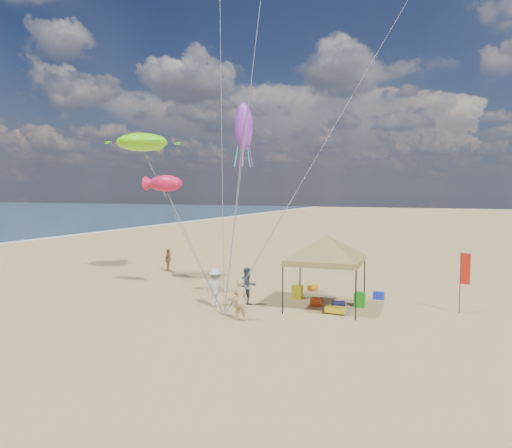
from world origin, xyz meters
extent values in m
plane|color=tan|center=(0.00, 0.00, 0.00)|extent=(280.00, 280.00, 0.00)
cylinder|color=black|center=(1.54, 5.24, 1.09)|extent=(0.07, 0.07, 2.19)
cylinder|color=black|center=(4.81, 5.44, 1.09)|extent=(0.07, 0.07, 2.19)
cylinder|color=black|center=(1.74, 1.96, 1.09)|extent=(0.07, 0.07, 2.19)
cylinder|color=black|center=(5.02, 2.17, 1.09)|extent=(0.07, 0.07, 2.19)
cube|color=olive|center=(3.28, 3.70, 2.32)|extent=(3.58, 3.58, 0.26)
pyramid|color=olive|center=(3.28, 3.70, 3.54)|extent=(6.62, 6.62, 1.09)
cylinder|color=black|center=(9.18, 5.22, 1.42)|extent=(0.04, 0.04, 2.84)
cube|color=red|center=(9.39, 5.20, 2.07)|extent=(0.42, 0.08, 1.42)
cube|color=red|center=(2.73, 4.11, 0.19)|extent=(0.54, 0.38, 0.38)
cube|color=#1527AE|center=(5.35, 6.68, 0.19)|extent=(0.54, 0.38, 0.38)
cylinder|color=#0C0F35|center=(3.84, 4.04, 0.18)|extent=(0.69, 0.54, 0.36)
cylinder|color=orange|center=(1.58, 7.50, 0.18)|extent=(0.54, 0.69, 0.36)
cube|color=#1C941A|center=(4.73, 4.71, 0.35)|extent=(0.50, 0.50, 0.70)
cube|color=yellow|center=(1.38, 5.30, 0.35)|extent=(0.50, 0.50, 0.70)
cube|color=gray|center=(4.46, 3.00, 0.14)|extent=(0.34, 0.30, 0.28)
cube|color=gold|center=(3.98, 2.90, 0.20)|extent=(0.90, 0.50, 0.24)
imported|color=tan|center=(0.42, 0.22, 0.92)|extent=(0.69, 0.48, 1.84)
imported|color=#3B4851|center=(-0.37, 2.84, 0.94)|extent=(1.12, 1.16, 1.89)
imported|color=beige|center=(-1.77, 2.08, 0.93)|extent=(1.37, 1.08, 1.85)
imported|color=#9C5E3C|center=(-9.43, 9.82, 0.80)|extent=(0.58, 1.00, 1.60)
ellipsoid|color=#70EC0D|center=(-9.29, 6.80, 8.61)|extent=(3.76, 3.22, 1.12)
ellipsoid|color=#DB1649|center=(-5.54, 3.68, 6.00)|extent=(2.16, 1.44, 0.88)
ellipsoid|color=purple|center=(-1.25, 4.35, 8.88)|extent=(0.97, 0.97, 2.44)
camera|label=1|loc=(8.99, -18.59, 5.65)|focal=34.07mm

